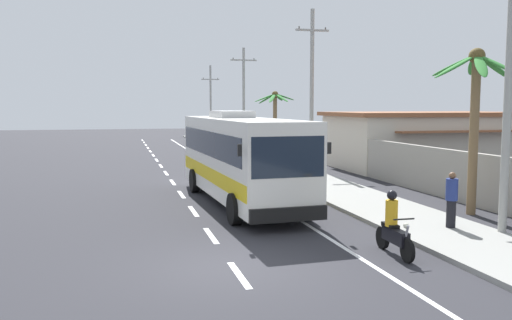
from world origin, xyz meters
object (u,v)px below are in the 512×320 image
(motorcycle_trailing, at_px, (394,229))
(utility_pole_distant, at_px, (211,100))
(utility_pole_mid, at_px, (312,87))
(roadside_building, at_px, (423,140))
(motorcycle_beside_bus, at_px, (249,163))
(palm_second, at_px, (475,98))
(pedestrian_near_kerb, at_px, (273,152))
(palm_nearest, at_px, (275,109))
(utility_pole_far, at_px, (244,96))
(utility_pole_nearest, at_px, (509,73))
(coach_bus_foreground, at_px, (240,156))
(pedestrian_midwalk, at_px, (452,199))

(motorcycle_trailing, height_order, utility_pole_distant, utility_pole_distant)
(utility_pole_mid, relative_size, roadside_building, 0.83)
(motorcycle_beside_bus, bearing_deg, motorcycle_trailing, -90.97)
(roadside_building, bearing_deg, palm_second, -115.19)
(motorcycle_trailing, bearing_deg, pedestrian_near_kerb, 82.94)
(motorcycle_beside_bus, xyz_separation_m, palm_second, (4.95, -13.16, 3.47))
(utility_pole_distant, relative_size, palm_nearest, 1.71)
(pedestrian_near_kerb, relative_size, utility_pole_far, 0.18)
(utility_pole_distant, bearing_deg, utility_pole_nearest, -90.23)
(pedestrian_near_kerb, height_order, utility_pole_mid, utility_pole_mid)
(motorcycle_beside_bus, bearing_deg, coach_bus_foreground, -105.56)
(motorcycle_beside_bus, xyz_separation_m, palm_nearest, (6.30, 16.24, 2.96))
(utility_pole_distant, bearing_deg, palm_nearest, -83.64)
(coach_bus_foreground, bearing_deg, palm_nearest, 70.75)
(roadside_building, bearing_deg, pedestrian_midwalk, -118.84)
(motorcycle_beside_bus, distance_m, motorcycle_trailing, 17.22)
(motorcycle_trailing, xyz_separation_m, palm_second, (5.24, 4.05, 3.44))
(pedestrian_near_kerb, xyz_separation_m, pedestrian_midwalk, (0.53, -17.65, 0.05))
(motorcycle_trailing, bearing_deg, utility_pole_distant, 85.43)
(pedestrian_midwalk, bearing_deg, utility_pole_nearest, -142.37)
(pedestrian_near_kerb, relative_size, utility_pole_mid, 0.17)
(coach_bus_foreground, xyz_separation_m, palm_second, (7.44, -4.22, 2.22))
(coach_bus_foreground, distance_m, pedestrian_near_kerb, 12.17)
(pedestrian_midwalk, bearing_deg, motorcycle_trailing, 106.44)
(motorcycle_trailing, distance_m, utility_pole_far, 36.78)
(coach_bus_foreground, distance_m, utility_pole_nearest, 10.04)
(utility_pole_nearest, bearing_deg, utility_pole_distant, 89.77)
(motorcycle_trailing, xyz_separation_m, roadside_building, (11.64, 17.65, 1.07))
(roadside_building, bearing_deg, motorcycle_beside_bus, -177.82)
(utility_pole_mid, relative_size, utility_pole_far, 1.05)
(pedestrian_midwalk, xyz_separation_m, utility_pole_nearest, (1.15, -0.85, 3.73))
(coach_bus_foreground, bearing_deg, motorcycle_trailing, -75.14)
(pedestrian_midwalk, xyz_separation_m, roadside_building, (8.69, 15.79, 0.72))
(coach_bus_foreground, distance_m, utility_pole_far, 28.92)
(coach_bus_foreground, bearing_deg, pedestrian_midwalk, -51.32)
(coach_bus_foreground, relative_size, pedestrian_midwalk, 6.44)
(motorcycle_trailing, distance_m, palm_second, 7.47)
(motorcycle_trailing, distance_m, utility_pole_mid, 19.67)
(pedestrian_near_kerb, relative_size, utility_pole_distant, 0.18)
(utility_pole_mid, height_order, utility_pole_far, utility_pole_mid)
(pedestrian_midwalk, bearing_deg, motorcycle_beside_bus, -5.97)
(coach_bus_foreground, xyz_separation_m, roadside_building, (13.84, 9.37, -0.15))
(utility_pole_mid, height_order, palm_nearest, utility_pole_mid)
(roadside_building, bearing_deg, utility_pole_mid, 171.98)
(utility_pole_far, bearing_deg, pedestrian_near_kerb, -96.83)
(coach_bus_foreground, distance_m, roadside_building, 16.71)
(utility_pole_far, relative_size, palm_nearest, 1.77)
(utility_pole_mid, height_order, utility_pole_distant, utility_pole_mid)
(motorcycle_beside_bus, xyz_separation_m, pedestrian_midwalk, (2.65, -15.36, 0.39))
(motorcycle_beside_bus, bearing_deg, pedestrian_near_kerb, 47.16)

